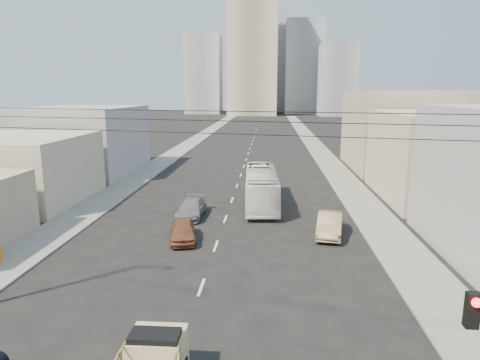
# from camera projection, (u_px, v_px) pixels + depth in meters

# --- Properties ---
(sidewalk_left) EXTENTS (3.50, 180.00, 0.12)m
(sidewalk_left) POSITION_uv_depth(u_px,v_px,m) (192.00, 142.00, 83.34)
(sidewalk_left) COLOR slate
(sidewalk_left) RESTS_ON ground
(sidewalk_right) EXTENTS (3.50, 180.00, 0.12)m
(sidewalk_right) POSITION_uv_depth(u_px,v_px,m) (313.00, 143.00, 81.74)
(sidewalk_right) COLOR slate
(sidewalk_right) RESTS_ON ground
(lane_dashes) EXTENTS (0.15, 104.00, 0.01)m
(lane_dashes) POSITION_uv_depth(u_px,v_px,m) (247.00, 156.00, 65.95)
(lane_dashes) COLOR silver
(lane_dashes) RESTS_ON ground
(city_bus) EXTENTS (3.20, 11.59, 3.20)m
(city_bus) POSITION_uv_depth(u_px,v_px,m) (261.00, 187.00, 37.80)
(city_bus) COLOR silver
(city_bus) RESTS_ON ground
(sedan_brown) EXTENTS (2.46, 4.37, 1.40)m
(sedan_brown) POSITION_uv_depth(u_px,v_px,m) (183.00, 231.00, 28.74)
(sedan_brown) COLOR brown
(sedan_brown) RESTS_ON ground
(sedan_tan) EXTENTS (2.42, 4.93, 1.55)m
(sedan_tan) POSITION_uv_depth(u_px,v_px,m) (330.00, 224.00, 29.83)
(sedan_tan) COLOR #9B7C5A
(sedan_tan) RESTS_ON ground
(sedan_grey) EXTENTS (1.97, 4.77, 1.38)m
(sedan_grey) POSITION_uv_depth(u_px,v_px,m) (191.00, 208.00, 34.22)
(sedan_grey) COLOR slate
(sedan_grey) RESTS_ON ground
(overhead_wires) EXTENTS (23.01, 5.02, 0.72)m
(overhead_wires) POSITION_uv_depth(u_px,v_px,m) (165.00, 121.00, 13.83)
(overhead_wires) COLOR black
(overhead_wires) RESTS_ON ground
(bldg_right_mid) EXTENTS (11.00, 14.00, 8.00)m
(bldg_right_mid) POSITION_uv_depth(u_px,v_px,m) (444.00, 156.00, 39.40)
(bldg_right_mid) COLOR #AFA98D
(bldg_right_mid) RESTS_ON ground
(bldg_right_far) EXTENTS (12.00, 16.00, 10.00)m
(bldg_right_far) POSITION_uv_depth(u_px,v_px,m) (399.00, 130.00, 54.79)
(bldg_right_far) COLOR tan
(bldg_right_far) RESTS_ON ground
(bldg_left_mid) EXTENTS (11.00, 12.00, 6.00)m
(bldg_left_mid) POSITION_uv_depth(u_px,v_px,m) (19.00, 170.00, 38.31)
(bldg_left_mid) COLOR #AFA98D
(bldg_left_mid) RESTS_ON ground
(bldg_left_far) EXTENTS (12.00, 16.00, 8.00)m
(bldg_left_far) POSITION_uv_depth(u_px,v_px,m) (84.00, 140.00, 52.79)
(bldg_left_far) COLOR #959598
(bldg_left_far) RESTS_ON ground
(high_rise_tower) EXTENTS (20.00, 20.00, 60.00)m
(high_rise_tower) POSITION_uv_depth(u_px,v_px,m) (253.00, 41.00, 174.34)
(high_rise_tower) COLOR gray
(high_rise_tower) RESTS_ON ground
(midrise_ne) EXTENTS (16.00, 16.00, 40.00)m
(midrise_ne) POSITION_uv_depth(u_px,v_px,m) (304.00, 68.00, 189.54)
(midrise_ne) COLOR gray
(midrise_ne) RESTS_ON ground
(midrise_nw) EXTENTS (15.00, 15.00, 34.00)m
(midrise_nw) POSITION_uv_depth(u_px,v_px,m) (204.00, 74.00, 188.26)
(midrise_nw) COLOR gray
(midrise_nw) RESTS_ON ground
(midrise_back) EXTENTS (18.00, 18.00, 44.00)m
(midrise_back) POSITION_uv_depth(u_px,v_px,m) (276.00, 65.00, 204.59)
(midrise_back) COLOR #959598
(midrise_back) RESTS_ON ground
(midrise_east) EXTENTS (14.00, 14.00, 28.00)m
(midrise_east) POSITION_uv_depth(u_px,v_px,m) (337.00, 80.00, 170.42)
(midrise_east) COLOR gray
(midrise_east) RESTS_ON ground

